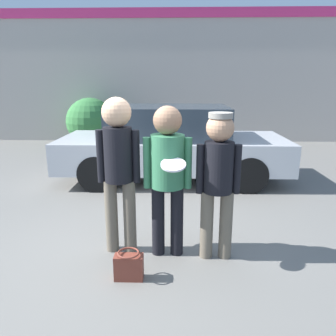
{
  "coord_description": "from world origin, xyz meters",
  "views": [
    {
      "loc": [
        0.46,
        -3.75,
        2.01
      ],
      "look_at": [
        0.34,
        -0.01,
        1.02
      ],
      "focal_mm": 35.0,
      "sensor_mm": 36.0,
      "label": 1
    }
  ],
  "objects_px": {
    "shrub": "(90,122)",
    "person_right": "(218,174)",
    "person_middle_with_frisbee": "(168,168)",
    "parked_car_near": "(172,143)",
    "person_left": "(118,162)",
    "handbag": "(129,266)"
  },
  "relations": [
    {
      "from": "person_middle_with_frisbee",
      "to": "parked_car_near",
      "type": "relative_size",
      "value": 0.38
    },
    {
      "from": "parked_car_near",
      "to": "shrub",
      "type": "xyz_separation_m",
      "value": [
        -2.67,
        3.73,
        -0.01
      ]
    },
    {
      "from": "person_left",
      "to": "handbag",
      "type": "xyz_separation_m",
      "value": [
        0.18,
        -0.61,
        -0.97
      ]
    },
    {
      "from": "shrub",
      "to": "person_right",
      "type": "bearing_deg",
      "value": -64.76
    },
    {
      "from": "person_left",
      "to": "shrub",
      "type": "xyz_separation_m",
      "value": [
        -2.12,
        6.77,
        -0.36
      ]
    },
    {
      "from": "person_left",
      "to": "parked_car_near",
      "type": "bearing_deg",
      "value": 79.75
    },
    {
      "from": "person_left",
      "to": "person_middle_with_frisbee",
      "type": "relative_size",
      "value": 1.05
    },
    {
      "from": "parked_car_near",
      "to": "person_left",
      "type": "bearing_deg",
      "value": -100.25
    },
    {
      "from": "shrub",
      "to": "handbag",
      "type": "distance_m",
      "value": 7.76
    },
    {
      "from": "person_middle_with_frisbee",
      "to": "parked_car_near",
      "type": "distance_m",
      "value": 3.13
    },
    {
      "from": "person_left",
      "to": "shrub",
      "type": "distance_m",
      "value": 7.11
    },
    {
      "from": "parked_car_near",
      "to": "handbag",
      "type": "xyz_separation_m",
      "value": [
        -0.37,
        -3.65,
        -0.62
      ]
    },
    {
      "from": "person_right",
      "to": "handbag",
      "type": "height_order",
      "value": "person_right"
    },
    {
      "from": "person_left",
      "to": "person_middle_with_frisbee",
      "type": "xyz_separation_m",
      "value": [
        0.57,
        -0.07,
        -0.05
      ]
    },
    {
      "from": "person_right",
      "to": "parked_car_near",
      "type": "height_order",
      "value": "person_right"
    },
    {
      "from": "person_middle_with_frisbee",
      "to": "handbag",
      "type": "relative_size",
      "value": 5.65
    },
    {
      "from": "person_middle_with_frisbee",
      "to": "handbag",
      "type": "xyz_separation_m",
      "value": [
        -0.39,
        -0.54,
        -0.92
      ]
    },
    {
      "from": "person_middle_with_frisbee",
      "to": "parked_car_near",
      "type": "xyz_separation_m",
      "value": [
        -0.02,
        3.11,
        -0.3
      ]
    },
    {
      "from": "person_middle_with_frisbee",
      "to": "person_right",
      "type": "distance_m",
      "value": 0.57
    },
    {
      "from": "person_left",
      "to": "person_middle_with_frisbee",
      "type": "bearing_deg",
      "value": -6.81
    },
    {
      "from": "parked_car_near",
      "to": "shrub",
      "type": "height_order",
      "value": "parked_car_near"
    },
    {
      "from": "person_left",
      "to": "person_middle_with_frisbee",
      "type": "distance_m",
      "value": 0.57
    }
  ]
}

